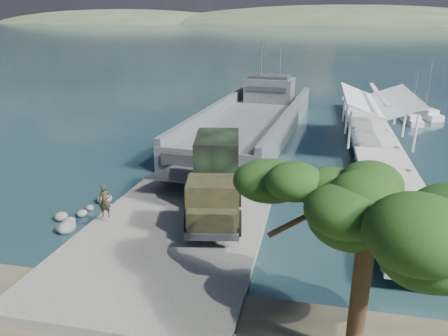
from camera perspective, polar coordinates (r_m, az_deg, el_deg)
ground at (r=26.15m, az=-6.03°, el=-8.01°), size 1400.00×1400.00×0.00m
boat_ramp at (r=25.20m, az=-6.74°, el=-8.52°), size 10.00×18.00×0.50m
shoreline_rocks at (r=28.93m, az=-17.57°, el=-6.06°), size 3.20×5.60×0.90m
distant_headlands at (r=583.68m, az=16.93°, el=17.51°), size 1000.00×240.00×48.00m
pier at (r=42.45m, az=19.14°, el=4.18°), size 6.40×44.00×6.10m
landing_craft at (r=46.64m, az=3.47°, el=5.55°), size 11.23×34.54×10.10m
military_truck at (r=26.50m, az=-1.03°, el=-1.25°), size 4.42×9.63×4.31m
soldier at (r=26.23m, az=-15.23°, el=-4.96°), size 0.78×0.58×1.95m
sailboat_near at (r=55.70m, az=23.27°, el=5.78°), size 2.09×5.20×6.16m
sailboat_far at (r=59.43m, az=24.78°, el=6.38°), size 3.52×5.85×6.86m
overhang_tree at (r=15.09m, az=16.20°, el=-6.18°), size 7.81×7.20×7.09m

